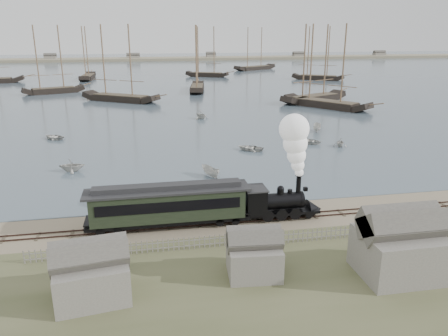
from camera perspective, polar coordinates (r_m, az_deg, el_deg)
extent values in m
plane|color=gray|center=(45.32, -2.36, -6.19)|extent=(600.00, 600.00, 0.00)
cube|color=#435160|center=(211.95, -9.22, 12.36)|extent=(600.00, 336.00, 0.06)
cube|color=#32201B|center=(43.02, -1.88, -7.39)|extent=(120.00, 0.08, 0.12)
cube|color=#32201B|center=(43.92, -2.08, -6.85)|extent=(120.00, 0.08, 0.12)
cube|color=#44392C|center=(43.50, -1.98, -7.20)|extent=(120.00, 1.80, 0.06)
cube|color=tan|center=(291.72, -9.73, 13.68)|extent=(500.00, 20.00, 1.80)
cube|color=black|center=(44.82, 7.55, -5.56)|extent=(7.42, 2.18, 0.27)
cylinder|color=black|center=(44.28, 7.07, -4.30)|extent=(4.58, 1.64, 1.64)
cube|color=black|center=(43.56, 4.06, -4.28)|extent=(1.96, 2.40, 2.51)
cube|color=#28282A|center=(43.09, 4.10, -2.66)|extent=(2.18, 2.62, 0.13)
cylinder|color=black|center=(44.41, 9.70, -2.33)|extent=(0.48, 0.48, 1.75)
sphere|color=black|center=(43.89, 7.40, -2.73)|extent=(0.70, 0.70, 0.70)
cone|color=black|center=(46.02, 11.71, -5.30)|extent=(1.53, 2.18, 2.18)
cube|color=black|center=(44.80, 10.59, -2.72)|extent=(0.38, 0.38, 0.38)
cube|color=black|center=(42.84, -7.21, -6.65)|extent=(15.65, 2.57, 0.39)
cube|color=black|center=(42.23, -7.29, -4.71)|extent=(14.53, 2.79, 2.79)
cube|color=black|center=(40.81, -7.18, -5.09)|extent=(13.41, 0.06, 1.01)
cube|color=black|center=(43.45, -7.42, -3.67)|extent=(13.41, 0.06, 1.01)
cube|color=#28282A|center=(41.71, -7.37, -2.86)|extent=(15.65, 3.02, 0.20)
cube|color=#28282A|center=(41.59, -7.38, -2.43)|extent=(13.97, 1.34, 0.50)
imported|color=beige|center=(45.03, -1.88, -5.76)|extent=(4.21, 4.89, 0.85)
imported|color=beige|center=(62.13, -19.26, 0.36)|extent=(2.96, 3.41, 1.75)
imported|color=beige|center=(56.70, -1.81, -0.47)|extent=(3.59, 2.71, 1.31)
imported|color=beige|center=(74.77, 11.00, 3.49)|extent=(5.15, 5.32, 0.90)
imported|color=beige|center=(73.93, 14.95, 3.25)|extent=(3.43, 3.33, 1.38)
imported|color=beige|center=(84.16, 12.03, 5.16)|extent=(3.94, 2.74, 1.43)
imported|color=beige|center=(82.19, -21.35, 3.83)|extent=(4.73, 4.88, 0.82)
imported|color=beige|center=(94.62, -3.03, 6.98)|extent=(4.45, 4.27, 1.81)
imported|color=beige|center=(69.35, 3.45, 2.67)|extent=(4.87, 5.13, 0.87)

